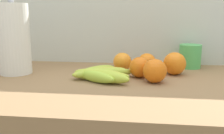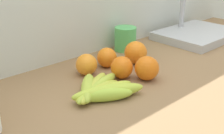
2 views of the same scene
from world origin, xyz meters
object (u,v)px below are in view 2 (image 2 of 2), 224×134
object	(u,v)px
banana_bunch	(100,90)
orange_right	(86,65)
sink_basin	(197,34)
orange_back_right	(107,57)
orange_far_right	(136,53)
mug	(125,39)
orange_back_left	(147,68)
orange_center	(122,67)

from	to	relation	value
banana_bunch	orange_right	xyz separation A→B (m)	(0.07, 0.15, 0.02)
sink_basin	orange_back_right	bearing A→B (deg)	177.99
orange_far_right	mug	size ratio (longest dim) A/B	0.86
orange_far_right	orange_right	xyz separation A→B (m)	(-0.20, 0.04, -0.01)
banana_bunch	orange_right	distance (m)	0.16
banana_bunch	orange_back_left	xyz separation A→B (m)	(0.18, -0.02, 0.02)
orange_far_right	orange_back_left	size ratio (longest dim) A/B	1.06
orange_right	sink_basin	size ratio (longest dim) A/B	0.19
sink_basin	orange_back_left	bearing A→B (deg)	-164.34
orange_back_left	mug	xyz separation A→B (m)	(0.16, 0.25, 0.01)
orange_back_left	sink_basin	distance (m)	0.55
orange_far_right	orange_back_left	bearing A→B (deg)	-122.43
orange_back_right	orange_back_left	bearing A→B (deg)	-82.23
banana_bunch	sink_basin	world-z (taller)	sink_basin
orange_far_right	orange_center	distance (m)	0.14
banana_bunch	orange_center	xyz separation A→B (m)	(0.13, 0.05, 0.02)
orange_back_left	orange_back_right	size ratio (longest dim) A/B	1.11
orange_back_left	orange_back_right	distance (m)	0.17
orange_back_right	sink_basin	xyz separation A→B (m)	(0.55, -0.02, -0.01)
banana_bunch	orange_far_right	world-z (taller)	orange_far_right
orange_far_right	mug	bearing A→B (deg)	59.34
banana_bunch	orange_back_left	bearing A→B (deg)	-5.03
orange_far_right	orange_back_left	distance (m)	0.14
orange_center	banana_bunch	bearing A→B (deg)	-160.59
sink_basin	mug	size ratio (longest dim) A/B	3.88
banana_bunch	orange_right	size ratio (longest dim) A/B	2.97
banana_bunch	orange_far_right	distance (m)	0.28
orange_back_right	orange_far_right	bearing A→B (deg)	-24.30
orange_back_right	sink_basin	world-z (taller)	sink_basin
orange_back_left	mug	distance (m)	0.30
banana_bunch	orange_back_right	world-z (taller)	orange_back_right
orange_far_right	sink_basin	size ratio (longest dim) A/B	0.22
orange_right	mug	world-z (taller)	mug
orange_center	orange_back_left	xyz separation A→B (m)	(0.05, -0.06, 0.00)
banana_bunch	orange_back_left	size ratio (longest dim) A/B	2.74
orange_far_right	orange_back_right	size ratio (longest dim) A/B	1.18
orange_back_left	orange_back_right	world-z (taller)	orange_back_left
orange_right	orange_center	world-z (taller)	same
orange_back_left	orange_center	bearing A→B (deg)	128.08
orange_back_right	sink_basin	bearing A→B (deg)	-2.01
mug	orange_right	bearing A→B (deg)	-161.40
orange_right	orange_center	xyz separation A→B (m)	(0.07, -0.10, 0.00)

